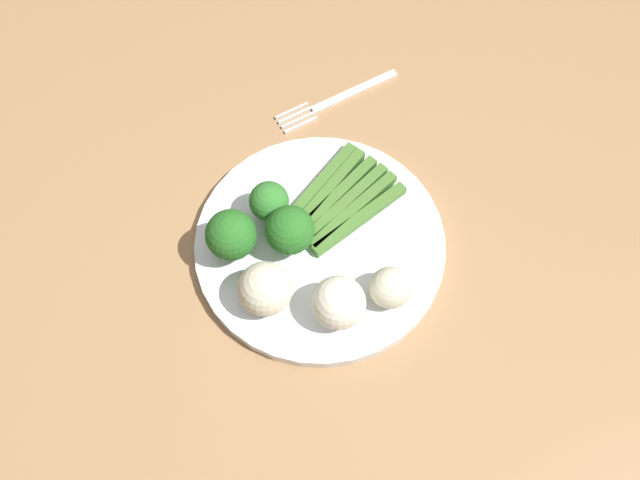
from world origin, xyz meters
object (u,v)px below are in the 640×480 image
at_px(cauliflower_right, 390,288).
at_px(broccoli_outer_edge, 290,231).
at_px(plate, 320,245).
at_px(fork, 337,99).
at_px(broccoli_near_center, 231,235).
at_px(cauliflower_back_right, 338,303).
at_px(asparagus_bundle, 340,201).
at_px(dining_table, 352,305).
at_px(cauliflower_edge, 265,289).
at_px(broccoli_back, 269,202).

bearing_deg(cauliflower_right, broccoli_outer_edge, 46.62).
xyz_separation_m(plate, fork, (0.19, -0.07, -0.01)).
relative_size(broccoli_near_center, cauliflower_back_right, 1.18).
height_order(broccoli_outer_edge, cauliflower_back_right, broccoli_outer_edge).
xyz_separation_m(cauliflower_back_right, fork, (0.28, -0.07, -0.04)).
distance_m(asparagus_bundle, cauliflower_right, 0.12).
xyz_separation_m(dining_table, cauliflower_right, (-0.04, -0.02, 0.14)).
distance_m(plate, broccoli_near_center, 0.10).
xyz_separation_m(plate, asparagus_bundle, (0.04, -0.03, 0.01)).
xyz_separation_m(plate, broccoli_near_center, (0.01, 0.09, 0.05)).
bearing_deg(cauliflower_edge, fork, -29.89).
xyz_separation_m(plate, cauliflower_right, (-0.08, -0.06, 0.03)).
bearing_deg(plate, broccoli_near_center, 82.85).
xyz_separation_m(asparagus_bundle, broccoli_back, (0.00, 0.08, 0.02)).
bearing_deg(dining_table, cauliflower_right, -150.50).
bearing_deg(fork, dining_table, 65.21).
bearing_deg(fork, plate, 54.94).
distance_m(asparagus_bundle, cauliflower_back_right, 0.13).
xyz_separation_m(asparagus_bundle, cauliflower_edge, (-0.09, 0.11, 0.02)).
xyz_separation_m(asparagus_bundle, fork, (0.15, -0.04, -0.02)).
xyz_separation_m(dining_table, cauliflower_edge, (-0.02, 0.10, 0.15)).
bearing_deg(dining_table, plate, 40.36).
relative_size(broccoli_outer_edge, fork, 0.40).
distance_m(dining_table, broccoli_back, 0.19).
bearing_deg(cauliflower_right, broccoli_back, 38.77).
relative_size(cauliflower_back_right, cauliflower_edge, 0.99).
height_order(cauliflower_right, fork, cauliflower_right).
relative_size(cauliflower_back_right, fork, 0.35).
relative_size(dining_table, cauliflower_edge, 20.60).
distance_m(cauliflower_right, cauliflower_edge, 0.13).
xyz_separation_m(asparagus_bundle, cauliflower_right, (-0.12, -0.02, 0.02)).
relative_size(plate, broccoli_back, 5.16).
bearing_deg(asparagus_bundle, cauliflower_edge, -171.14).
height_order(cauliflower_edge, fork, cauliflower_edge).
relative_size(asparagus_bundle, broccoli_outer_edge, 2.28).
height_order(dining_table, cauliflower_back_right, cauliflower_back_right).
height_order(cauliflower_back_right, fork, cauliflower_back_right).
bearing_deg(cauliflower_back_right, asparagus_bundle, -15.74).
height_order(broccoli_near_center, cauliflower_edge, broccoli_near_center).
bearing_deg(broccoli_outer_edge, broccoli_near_center, 81.95).
xyz_separation_m(broccoli_outer_edge, cauliflower_right, (-0.08, -0.09, -0.01)).
relative_size(cauliflower_right, cauliflower_back_right, 0.79).
relative_size(plate, broccoli_outer_edge, 4.27).
relative_size(asparagus_bundle, broccoli_back, 2.75).
xyz_separation_m(cauliflower_right, fork, (0.27, -0.01, -0.04)).
distance_m(dining_table, asparagus_bundle, 0.15).
height_order(dining_table, fork, fork).
relative_size(asparagus_bundle, cauliflower_back_right, 2.60).
bearing_deg(cauliflower_edge, broccoli_near_center, 18.92).
height_order(broccoli_back, cauliflower_back_right, cauliflower_back_right).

